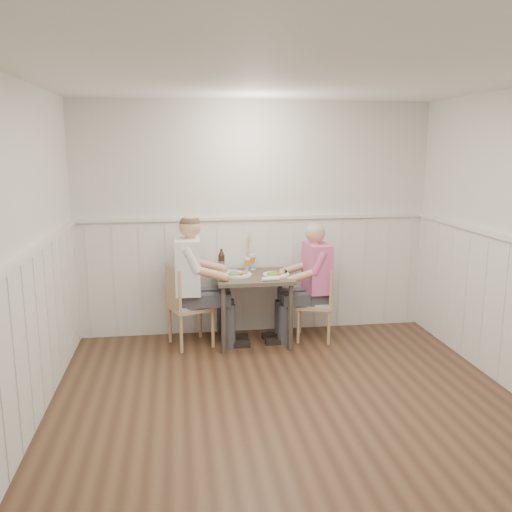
{
  "coord_description": "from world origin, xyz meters",
  "views": [
    {
      "loc": [
        -0.87,
        -3.75,
        2.1
      ],
      "look_at": [
        -0.08,
        1.64,
        1.0
      ],
      "focal_mm": 38.0,
      "sensor_mm": 36.0,
      "label": 1
    }
  ],
  "objects_px": {
    "chair_right": "(319,301)",
    "diner_cream": "(193,291)",
    "beer_bottle": "(221,262)",
    "grass_vase": "(247,252)",
    "man_in_pink": "(313,291)",
    "chair_left": "(186,303)",
    "dining_table": "(253,285)"
  },
  "relations": [
    {
      "from": "diner_cream",
      "to": "man_in_pink",
      "type": "bearing_deg",
      "value": 0.94
    },
    {
      "from": "chair_left",
      "to": "beer_bottle",
      "type": "bearing_deg",
      "value": 28.97
    },
    {
      "from": "chair_right",
      "to": "diner_cream",
      "type": "height_order",
      "value": "diner_cream"
    },
    {
      "from": "chair_right",
      "to": "beer_bottle",
      "type": "xyz_separation_m",
      "value": [
        -1.05,
        0.23,
        0.42
      ]
    },
    {
      "from": "chair_left",
      "to": "beer_bottle",
      "type": "height_order",
      "value": "beer_bottle"
    },
    {
      "from": "beer_bottle",
      "to": "grass_vase",
      "type": "relative_size",
      "value": 0.59
    },
    {
      "from": "dining_table",
      "to": "beer_bottle",
      "type": "relative_size",
      "value": 3.13
    },
    {
      "from": "chair_right",
      "to": "diner_cream",
      "type": "xyz_separation_m",
      "value": [
        -1.38,
        -0.0,
        0.16
      ]
    },
    {
      "from": "chair_left",
      "to": "beer_bottle",
      "type": "distance_m",
      "value": 0.6
    },
    {
      "from": "chair_left",
      "to": "grass_vase",
      "type": "bearing_deg",
      "value": 24.64
    },
    {
      "from": "dining_table",
      "to": "chair_left",
      "type": "bearing_deg",
      "value": -178.78
    },
    {
      "from": "man_in_pink",
      "to": "chair_left",
      "type": "bearing_deg",
      "value": -179.44
    },
    {
      "from": "grass_vase",
      "to": "man_in_pink",
      "type": "bearing_deg",
      "value": -23.87
    },
    {
      "from": "dining_table",
      "to": "chair_right",
      "type": "height_order",
      "value": "chair_right"
    },
    {
      "from": "beer_bottle",
      "to": "man_in_pink",
      "type": "bearing_deg",
      "value": -12.06
    },
    {
      "from": "chair_right",
      "to": "chair_left",
      "type": "distance_m",
      "value": 1.45
    },
    {
      "from": "chair_left",
      "to": "grass_vase",
      "type": "xyz_separation_m",
      "value": [
        0.7,
        0.32,
        0.47
      ]
    },
    {
      "from": "diner_cream",
      "to": "beer_bottle",
      "type": "bearing_deg",
      "value": 35.36
    },
    {
      "from": "dining_table",
      "to": "grass_vase",
      "type": "bearing_deg",
      "value": 95.82
    },
    {
      "from": "dining_table",
      "to": "man_in_pink",
      "type": "bearing_deg",
      "value": -0.18
    },
    {
      "from": "dining_table",
      "to": "grass_vase",
      "type": "height_order",
      "value": "grass_vase"
    },
    {
      "from": "chair_right",
      "to": "diner_cream",
      "type": "relative_size",
      "value": 0.57
    },
    {
      "from": "chair_right",
      "to": "man_in_pink",
      "type": "height_order",
      "value": "man_in_pink"
    },
    {
      "from": "chair_right",
      "to": "man_in_pink",
      "type": "distance_m",
      "value": 0.13
    },
    {
      "from": "grass_vase",
      "to": "chair_right",
      "type": "bearing_deg",
      "value": -23.2
    },
    {
      "from": "chair_right",
      "to": "beer_bottle",
      "type": "distance_m",
      "value": 1.16
    },
    {
      "from": "chair_left",
      "to": "man_in_pink",
      "type": "relative_size",
      "value": 0.66
    },
    {
      "from": "chair_right",
      "to": "diner_cream",
      "type": "distance_m",
      "value": 1.39
    },
    {
      "from": "man_in_pink",
      "to": "beer_bottle",
      "type": "bearing_deg",
      "value": 167.94
    },
    {
      "from": "chair_right",
      "to": "diner_cream",
      "type": "bearing_deg",
      "value": -179.88
    },
    {
      "from": "chair_left",
      "to": "chair_right",
      "type": "bearing_deg",
      "value": -0.21
    },
    {
      "from": "man_in_pink",
      "to": "beer_bottle",
      "type": "xyz_separation_m",
      "value": [
        -0.98,
        0.21,
        0.31
      ]
    }
  ]
}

